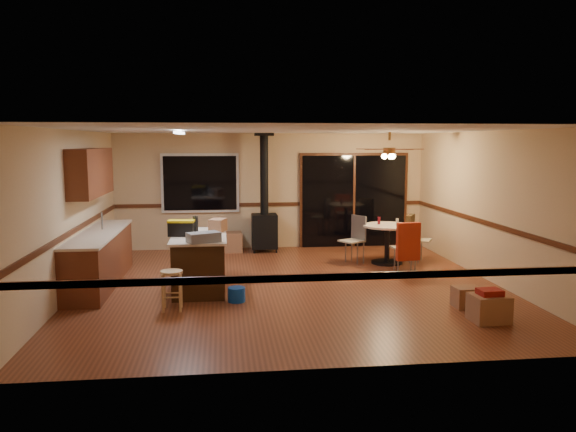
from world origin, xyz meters
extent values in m
plane|color=brown|center=(0.00, 0.00, 0.00)|extent=(7.00, 7.00, 0.00)
plane|color=silver|center=(0.00, 0.00, 2.60)|extent=(7.00, 7.00, 0.00)
plane|color=tan|center=(0.00, 3.50, 1.30)|extent=(7.00, 0.00, 7.00)
plane|color=tan|center=(0.00, -3.50, 1.30)|extent=(7.00, 0.00, 7.00)
plane|color=tan|center=(-3.50, 0.00, 1.30)|extent=(0.00, 7.00, 7.00)
plane|color=tan|center=(3.50, 0.00, 1.30)|extent=(0.00, 7.00, 7.00)
cube|color=black|center=(-1.60, 3.45, 1.50)|extent=(1.72, 0.10, 1.32)
cube|color=black|center=(1.90, 3.45, 1.05)|extent=(2.52, 0.10, 2.10)
cube|color=#622D19|center=(-3.20, 0.50, 0.43)|extent=(0.60, 3.00, 0.86)
cube|color=beige|center=(-3.20, 0.50, 0.88)|extent=(0.64, 3.04, 0.04)
cube|color=#622D19|center=(-3.33, 0.70, 1.90)|extent=(0.35, 2.00, 0.80)
cube|color=#311C0C|center=(-1.50, 0.00, 0.43)|extent=(0.80, 1.60, 0.86)
cube|color=beige|center=(-1.50, 0.00, 0.88)|extent=(0.88, 1.68, 0.04)
cube|color=black|center=(-0.20, 3.05, 0.46)|extent=(0.55, 0.50, 0.75)
cylinder|color=black|center=(-0.20, 3.05, 1.71)|extent=(0.18, 0.18, 1.77)
cylinder|color=brown|center=(2.13, 1.53, 2.25)|extent=(0.24, 0.24, 0.10)
cylinder|color=brown|center=(2.13, 1.53, 2.52)|extent=(0.05, 0.05, 0.16)
sphere|color=#FFD88C|center=(2.13, 1.53, 2.13)|extent=(0.16, 0.16, 0.16)
cube|color=white|center=(-1.80, 0.30, 2.56)|extent=(0.10, 1.20, 0.04)
cube|color=slate|center=(-1.41, -0.68, 0.97)|extent=(0.55, 0.44, 0.15)
cube|color=black|center=(-1.78, -0.06, 1.01)|extent=(0.43, 0.26, 0.22)
cube|color=gold|center=(-1.78, -0.06, 1.14)|extent=(0.44, 0.27, 0.03)
cube|color=#8E5D3F|center=(-1.20, 0.35, 1.01)|extent=(0.33, 0.38, 0.21)
cylinder|color=black|center=(-1.56, 0.07, 1.05)|extent=(0.10, 0.10, 0.30)
cylinder|color=#D84C8C|center=(-1.18, 0.24, 1.00)|extent=(0.07, 0.07, 0.20)
cylinder|color=white|center=(-1.61, 0.43, 0.98)|extent=(0.07, 0.07, 0.16)
cylinder|color=tan|center=(-1.85, -1.17, 0.29)|extent=(0.40, 0.40, 0.58)
cylinder|color=blue|center=(-0.92, -0.84, 0.11)|extent=(0.34, 0.34, 0.22)
cylinder|color=black|center=(2.13, 1.53, 0.02)|extent=(0.61, 0.61, 0.04)
cylinder|color=black|center=(2.13, 1.53, 0.39)|extent=(0.10, 0.10, 0.70)
cylinder|color=beige|center=(2.13, 1.53, 0.76)|extent=(0.98, 0.98, 0.04)
cylinder|color=#590C14|center=(1.98, 1.63, 0.85)|extent=(0.07, 0.07, 0.15)
cylinder|color=beige|center=(2.31, 1.48, 0.85)|extent=(0.06, 0.06, 0.13)
cube|color=tan|center=(1.43, 1.63, 0.45)|extent=(0.55, 0.55, 0.03)
cube|color=slate|center=(1.60, 1.72, 0.70)|extent=(0.23, 0.36, 0.50)
cube|color=tan|center=(2.23, 0.83, 0.45)|extent=(0.44, 0.44, 0.03)
cube|color=slate|center=(2.25, 0.64, 0.70)|extent=(0.40, 0.07, 0.50)
cube|color=#A72913|center=(2.26, 0.62, 0.60)|extent=(0.45, 0.14, 0.70)
cube|color=tan|center=(2.83, 1.58, 0.45)|extent=(0.55, 0.55, 0.03)
cube|color=slate|center=(2.67, 1.67, 0.70)|extent=(0.23, 0.36, 0.50)
cube|color=#312312|center=(2.65, 1.68, 0.60)|extent=(0.31, 0.43, 0.70)
cube|color=#8E5D3F|center=(-0.97, 3.10, 0.22)|extent=(0.56, 0.45, 0.43)
cube|color=#8E5D3F|center=(2.44, -2.19, 0.18)|extent=(0.50, 0.43, 0.37)
cube|color=#8E5D3F|center=(2.43, -1.51, 0.15)|extent=(0.38, 0.33, 0.30)
cube|color=maroon|center=(2.44, -2.19, 0.41)|extent=(0.31, 0.27, 0.08)
camera|label=1|loc=(-1.11, -9.16, 2.41)|focal=35.00mm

